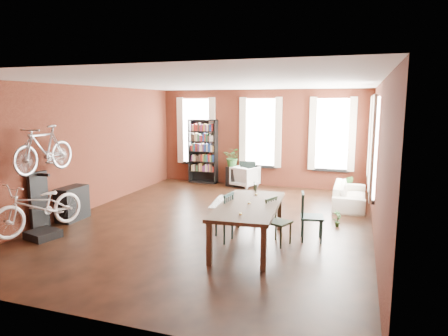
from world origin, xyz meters
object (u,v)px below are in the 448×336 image
at_px(dining_chair_a, 220,217).
at_px(console_table, 72,203).
at_px(dining_chair_c, 279,222).
at_px(dining_table, 249,225).
at_px(plant_stand, 232,176).
at_px(dining_chair_b, 246,205).
at_px(bike_trainer, 43,234).
at_px(white_armchair, 245,175).
at_px(cream_sofa, 350,191).
at_px(bicycle_floor, 38,184).
at_px(bookshelf, 203,151).
at_px(dining_chair_d, 312,217).

bearing_deg(dining_chair_a, console_table, -86.20).
bearing_deg(dining_chair_c, dining_table, 137.15).
xyz_separation_m(dining_chair_a, plant_stand, (-1.38, 5.18, -0.16)).
distance_m(dining_chair_b, bike_trainer, 4.36).
xyz_separation_m(dining_table, dining_chair_a, (-0.63, 0.10, 0.08)).
distance_m(white_armchair, bike_trainer, 6.80).
relative_size(console_table, plant_stand, 1.21).
xyz_separation_m(dining_table, cream_sofa, (1.79, 3.83, -0.01)).
bearing_deg(bicycle_floor, white_armchair, 80.80).
bearing_deg(bicycle_floor, cream_sofa, 51.96).
xyz_separation_m(console_table, bicycle_floor, (0.28, -1.29, 0.75)).
distance_m(dining_chair_b, console_table, 4.15).
bearing_deg(bookshelf, plant_stand, -12.18).
height_order(white_armchair, cream_sofa, cream_sofa).
xyz_separation_m(dining_chair_d, plant_stand, (-3.14, 4.58, -0.16)).
bearing_deg(white_armchair, dining_chair_a, 122.05).
height_order(cream_sofa, plant_stand, cream_sofa).
bearing_deg(dining_chair_b, plant_stand, -176.77).
relative_size(dining_chair_d, bicycle_floor, 0.50).
relative_size(cream_sofa, plant_stand, 3.16).
bearing_deg(bike_trainer, cream_sofa, 39.06).
distance_m(dining_table, bookshelf, 6.40).
bearing_deg(dining_table, dining_chair_c, 20.65).
bearing_deg(dining_chair_c, dining_chair_a, 119.54).
xyz_separation_m(dining_chair_a, dining_chair_d, (1.76, 0.60, -0.00)).
relative_size(dining_chair_c, plant_stand, 1.38).
height_order(bike_trainer, console_table, console_table).
bearing_deg(dining_chair_c, white_armchair, 44.91).
bearing_deg(dining_table, bicycle_floor, -171.21).
relative_size(dining_chair_b, dining_chair_c, 1.07).
relative_size(dining_chair_a, console_table, 1.24).
xyz_separation_m(dining_chair_c, console_table, (-4.98, 0.08, -0.06)).
relative_size(dining_table, dining_chair_b, 2.51).
relative_size(white_armchair, console_table, 0.96).
bearing_deg(dining_chair_b, white_armchair, 177.64).
xyz_separation_m(dining_chair_a, bookshelf, (-2.53, 5.43, 0.61)).
relative_size(dining_chair_c, white_armchair, 1.19).
relative_size(dining_chair_a, dining_chair_c, 1.08).
xyz_separation_m(dining_chair_a, bicycle_floor, (-3.54, -1.07, 0.65)).
bearing_deg(white_armchair, dining_table, 128.27).
relative_size(white_armchair, plant_stand, 1.17).
height_order(dining_chair_c, cream_sofa, dining_chair_c).
bearing_deg(bookshelf, dining_chair_d, -48.36).
xyz_separation_m(dining_chair_a, cream_sofa, (2.42, 3.73, -0.09)).
xyz_separation_m(dining_chair_a, white_armchair, (-0.96, 5.22, -0.11)).
bearing_deg(dining_chair_d, bookshelf, 31.66).
distance_m(dining_chair_a, dining_chair_d, 1.86).
height_order(dining_chair_a, plant_stand, dining_chair_a).
xyz_separation_m(dining_chair_b, dining_chair_c, (0.93, -0.99, -0.03)).
height_order(dining_chair_b, console_table, dining_chair_b).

